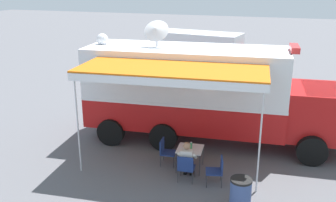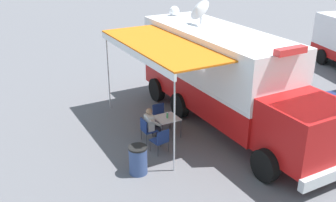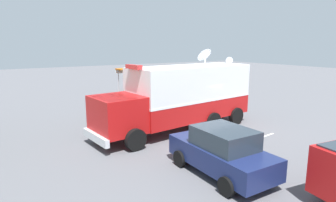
{
  "view_description": "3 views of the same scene",
  "coord_description": "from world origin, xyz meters",
  "px_view_note": "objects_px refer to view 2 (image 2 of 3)",
  "views": [
    {
      "loc": [
        13.0,
        3.68,
        5.85
      ],
      "look_at": [
        0.73,
        -0.44,
        1.67
      ],
      "focal_mm": 40.56,
      "sensor_mm": 36.0,
      "label": 1
    },
    {
      "loc": [
        7.38,
        12.47,
        6.78
      ],
      "look_at": [
        2.29,
        0.73,
        1.31
      ],
      "focal_mm": 42.0,
      "sensor_mm": 36.0,
      "label": 2
    },
    {
      "loc": [
        -12.56,
        9.63,
        4.65
      ],
      "look_at": [
        1.93,
        0.28,
        1.22
      ],
      "focal_mm": 30.39,
      "sensor_mm": 36.0,
      "label": 3
    }
  ],
  "objects_px": {
    "folding_chair_spare_by_truck": "(161,139)",
    "trash_bin": "(138,160)",
    "water_bottle": "(167,115)",
    "folding_chair_at_table": "(147,128)",
    "folding_chair_beside_table": "(160,114)",
    "command_truck": "(226,76)",
    "folding_table": "(167,119)",
    "seated_responder": "(152,124)"
  },
  "relations": [
    {
      "from": "folding_chair_beside_table",
      "to": "trash_bin",
      "type": "distance_m",
      "value": 3.27
    },
    {
      "from": "command_truck",
      "to": "folding_table",
      "type": "bearing_deg",
      "value": 2.54
    },
    {
      "from": "command_truck",
      "to": "folding_table",
      "type": "relative_size",
      "value": 11.11
    },
    {
      "from": "folding_chair_at_table",
      "to": "seated_responder",
      "type": "bearing_deg",
      "value": -174.7
    },
    {
      "from": "water_bottle",
      "to": "folding_chair_spare_by_truck",
      "type": "bearing_deg",
      "value": 56.38
    },
    {
      "from": "folding_chair_beside_table",
      "to": "trash_bin",
      "type": "bearing_deg",
      "value": 55.96
    },
    {
      "from": "folding_table",
      "to": "trash_bin",
      "type": "xyz_separation_m",
      "value": [
        1.75,
        1.86,
        -0.22
      ]
    },
    {
      "from": "water_bottle",
      "to": "folding_chair_spare_by_truck",
      "type": "height_order",
      "value": "water_bottle"
    },
    {
      "from": "seated_responder",
      "to": "water_bottle",
      "type": "bearing_deg",
      "value": -175.45
    },
    {
      "from": "folding_table",
      "to": "folding_chair_at_table",
      "type": "height_order",
      "value": "folding_chair_at_table"
    },
    {
      "from": "folding_chair_spare_by_truck",
      "to": "folding_chair_beside_table",
      "type": "bearing_deg",
      "value": -111.39
    },
    {
      "from": "folding_chair_beside_table",
      "to": "trash_bin",
      "type": "xyz_separation_m",
      "value": [
        1.83,
        2.71,
        -0.06
      ]
    },
    {
      "from": "folding_chair_spare_by_truck",
      "to": "seated_responder",
      "type": "bearing_deg",
      "value": -92.38
    },
    {
      "from": "folding_table",
      "to": "folding_chair_spare_by_truck",
      "type": "bearing_deg",
      "value": 57.51
    },
    {
      "from": "folding_chair_beside_table",
      "to": "folding_chair_spare_by_truck",
      "type": "bearing_deg",
      "value": 68.61
    },
    {
      "from": "folding_chair_beside_table",
      "to": "command_truck",
      "type": "bearing_deg",
      "value": 162.48
    },
    {
      "from": "folding_chair_at_table",
      "to": "folding_chair_beside_table",
      "type": "height_order",
      "value": "same"
    },
    {
      "from": "water_bottle",
      "to": "trash_bin",
      "type": "xyz_separation_m",
      "value": [
        1.75,
        1.83,
        -0.38
      ]
    },
    {
      "from": "trash_bin",
      "to": "folding_table",
      "type": "bearing_deg",
      "value": -133.24
    },
    {
      "from": "folding_chair_at_table",
      "to": "trash_bin",
      "type": "relative_size",
      "value": 0.96
    },
    {
      "from": "folding_chair_spare_by_truck",
      "to": "seated_responder",
      "type": "xyz_separation_m",
      "value": [
        -0.04,
        -0.94,
        0.14
      ]
    },
    {
      "from": "water_bottle",
      "to": "seated_responder",
      "type": "bearing_deg",
      "value": 4.55
    },
    {
      "from": "command_truck",
      "to": "folding_chair_at_table",
      "type": "bearing_deg",
      "value": 3.63
    },
    {
      "from": "command_truck",
      "to": "trash_bin",
      "type": "height_order",
      "value": "command_truck"
    },
    {
      "from": "command_truck",
      "to": "trash_bin",
      "type": "bearing_deg",
      "value": 25.19
    },
    {
      "from": "water_bottle",
      "to": "folding_chair_spare_by_truck",
      "type": "relative_size",
      "value": 0.26
    },
    {
      "from": "command_truck",
      "to": "folding_chair_at_table",
      "type": "xyz_separation_m",
      "value": [
        3.23,
        0.2,
        -1.43
      ]
    },
    {
      "from": "folding_chair_at_table",
      "to": "folding_chair_beside_table",
      "type": "relative_size",
      "value": 1.0
    },
    {
      "from": "folding_table",
      "to": "water_bottle",
      "type": "relative_size",
      "value": 3.89
    },
    {
      "from": "folding_table",
      "to": "water_bottle",
      "type": "height_order",
      "value": "water_bottle"
    },
    {
      "from": "command_truck",
      "to": "trash_bin",
      "type": "relative_size",
      "value": 10.63
    },
    {
      "from": "water_bottle",
      "to": "folding_chair_at_table",
      "type": "distance_m",
      "value": 0.87
    },
    {
      "from": "folding_table",
      "to": "seated_responder",
      "type": "height_order",
      "value": "seated_responder"
    },
    {
      "from": "folding_chair_spare_by_truck",
      "to": "trash_bin",
      "type": "relative_size",
      "value": 0.96
    },
    {
      "from": "folding_chair_spare_by_truck",
      "to": "trash_bin",
      "type": "distance_m",
      "value": 1.38
    },
    {
      "from": "seated_responder",
      "to": "trash_bin",
      "type": "xyz_separation_m",
      "value": [
        1.13,
        1.78,
        -0.2
      ]
    },
    {
      "from": "folding_table",
      "to": "folding_chair_at_table",
      "type": "relative_size",
      "value": 1.0
    },
    {
      "from": "folding_table",
      "to": "folding_chair_beside_table",
      "type": "distance_m",
      "value": 0.87
    },
    {
      "from": "folding_chair_at_table",
      "to": "folding_chair_beside_table",
      "type": "xyz_separation_m",
      "value": [
        -0.88,
        -0.95,
        0.0
      ]
    },
    {
      "from": "folding_chair_at_table",
      "to": "seated_responder",
      "type": "relative_size",
      "value": 0.7
    },
    {
      "from": "water_bottle",
      "to": "seated_responder",
      "type": "xyz_separation_m",
      "value": [
        0.62,
        0.05,
        -0.18
      ]
    },
    {
      "from": "folding_chair_spare_by_truck",
      "to": "command_truck",
      "type": "bearing_deg",
      "value": -159.87
    }
  ]
}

